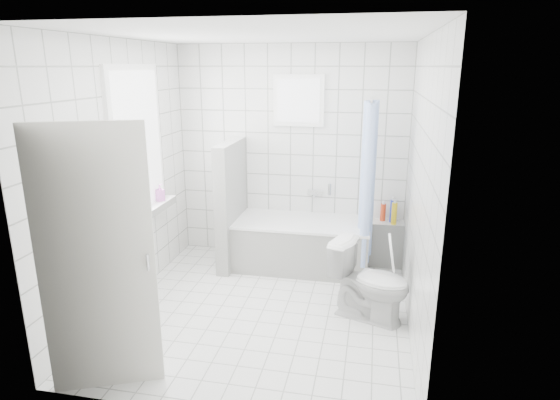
# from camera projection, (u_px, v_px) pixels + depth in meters

# --- Properties ---
(ground) EXTENTS (3.00, 3.00, 0.00)m
(ground) POSITION_uv_depth(u_px,v_px,m) (263.00, 310.00, 4.66)
(ground) COLOR white
(ground) RESTS_ON ground
(ceiling) EXTENTS (3.00, 3.00, 0.00)m
(ceiling) POSITION_uv_depth(u_px,v_px,m) (260.00, 34.00, 3.94)
(ceiling) COLOR white
(ceiling) RESTS_ON ground
(wall_back) EXTENTS (2.80, 0.02, 2.60)m
(wall_back) POSITION_uv_depth(u_px,v_px,m) (290.00, 155.00, 5.72)
(wall_back) COLOR white
(wall_back) RESTS_ON ground
(wall_front) EXTENTS (2.80, 0.02, 2.60)m
(wall_front) POSITION_uv_depth(u_px,v_px,m) (205.00, 241.00, 2.89)
(wall_front) COLOR white
(wall_front) RESTS_ON ground
(wall_left) EXTENTS (0.02, 3.00, 2.60)m
(wall_left) POSITION_uv_depth(u_px,v_px,m) (123.00, 177.00, 4.57)
(wall_left) COLOR white
(wall_left) RESTS_ON ground
(wall_right) EXTENTS (0.02, 3.00, 2.60)m
(wall_right) POSITION_uv_depth(u_px,v_px,m) (419.00, 191.00, 4.04)
(wall_right) COLOR white
(wall_right) RESTS_ON ground
(window_left) EXTENTS (0.01, 0.90, 1.40)m
(window_left) POSITION_uv_depth(u_px,v_px,m) (139.00, 142.00, 4.76)
(window_left) COLOR white
(window_left) RESTS_ON wall_left
(window_back) EXTENTS (0.50, 0.01, 0.50)m
(window_back) POSITION_uv_depth(u_px,v_px,m) (299.00, 101.00, 5.47)
(window_back) COLOR white
(window_back) RESTS_ON wall_back
(window_sill) EXTENTS (0.18, 1.02, 0.08)m
(window_sill) POSITION_uv_depth(u_px,v_px,m) (149.00, 211.00, 4.96)
(window_sill) COLOR white
(window_sill) RESTS_ON wall_left
(door) EXTENTS (0.75, 0.35, 2.00)m
(door) POSITION_uv_depth(u_px,v_px,m) (97.00, 263.00, 3.30)
(door) COLOR silver
(door) RESTS_ON ground
(bathtub) EXTENTS (1.58, 0.77, 0.58)m
(bathtub) POSITION_uv_depth(u_px,v_px,m) (302.00, 244.00, 5.60)
(bathtub) COLOR white
(bathtub) RESTS_ON ground
(partition_wall) EXTENTS (0.15, 0.85, 1.50)m
(partition_wall) POSITION_uv_depth(u_px,v_px,m) (231.00, 204.00, 5.59)
(partition_wall) COLOR white
(partition_wall) RESTS_ON ground
(tiled_ledge) EXTENTS (0.40, 0.24, 0.55)m
(tiled_ledge) POSITION_uv_depth(u_px,v_px,m) (386.00, 243.00, 5.66)
(tiled_ledge) COLOR white
(tiled_ledge) RESTS_ON ground
(toilet) EXTENTS (0.84, 0.64, 0.76)m
(toilet) POSITION_uv_depth(u_px,v_px,m) (370.00, 281.00, 4.43)
(toilet) COLOR white
(toilet) RESTS_ON ground
(curtain_rod) EXTENTS (0.02, 0.80, 0.02)m
(curtain_rod) POSITION_uv_depth(u_px,v_px,m) (372.00, 99.00, 4.96)
(curtain_rod) COLOR silver
(curtain_rod) RESTS_ON wall_back
(shower_curtain) EXTENTS (0.14, 0.48, 1.78)m
(shower_curtain) POSITION_uv_depth(u_px,v_px,m) (367.00, 184.00, 5.09)
(shower_curtain) COLOR #507FEB
(shower_curtain) RESTS_ON curtain_rod
(tub_faucet) EXTENTS (0.18, 0.06, 0.06)m
(tub_faucet) POSITION_uv_depth(u_px,v_px,m) (315.00, 192.00, 5.74)
(tub_faucet) COLOR silver
(tub_faucet) RESTS_ON wall_back
(sill_bottles) EXTENTS (0.14, 0.78, 0.28)m
(sill_bottles) POSITION_uv_depth(u_px,v_px,m) (141.00, 202.00, 4.75)
(sill_bottles) COLOR #E057AB
(sill_bottles) RESTS_ON window_sill
(ledge_bottles) EXTENTS (0.19, 0.18, 0.27)m
(ledge_bottles) POSITION_uv_depth(u_px,v_px,m) (390.00, 212.00, 5.53)
(ledge_bottles) COLOR red
(ledge_bottles) RESTS_ON tiled_ledge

